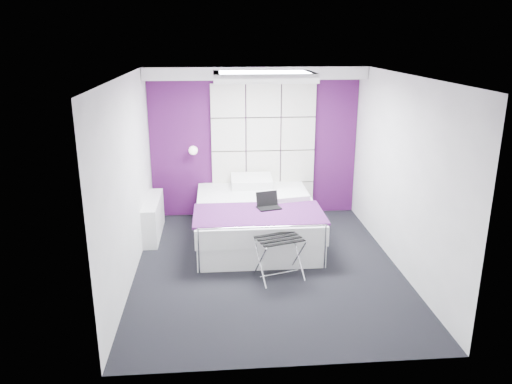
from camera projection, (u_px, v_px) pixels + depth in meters
floor at (267, 267)px, 6.94m from camera, size 4.40×4.40×0.00m
ceiling at (268, 75)px, 6.15m from camera, size 4.40×4.40×0.00m
wall_back at (254, 142)px, 8.64m from camera, size 3.60×0.00×3.60m
wall_left at (129, 180)px, 6.40m from camera, size 0.00×4.40×4.40m
wall_right at (401, 174)px, 6.69m from camera, size 0.00×4.40×4.40m
accent_wall at (254, 143)px, 8.63m from camera, size 3.58×0.02×2.58m
soffit at (255, 73)px, 8.04m from camera, size 3.58×0.50×0.20m
headboard at (263, 150)px, 8.63m from camera, size 1.80×0.08×2.30m
skylight at (264, 76)px, 6.74m from camera, size 1.36×0.86×0.12m
wall_lamp at (193, 150)px, 8.44m from camera, size 0.15×0.15×0.15m
radiator at (153, 217)px, 7.95m from camera, size 0.22×1.20×0.60m
bed at (255, 219)px, 7.79m from camera, size 1.87×2.27×0.79m
nightstand at (216, 187)px, 8.63m from camera, size 0.47×0.36×0.05m
luggage_rack at (279, 258)px, 6.53m from camera, size 0.57×0.42×0.57m
laptop at (269, 204)px, 7.36m from camera, size 0.33×0.24×0.24m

